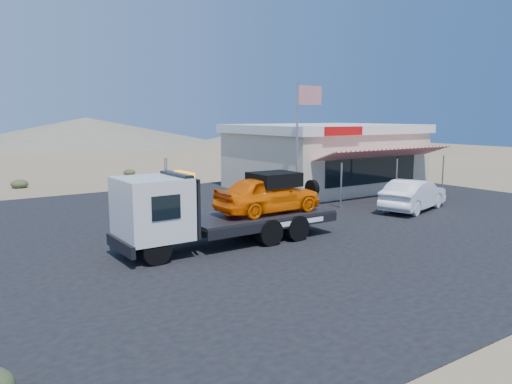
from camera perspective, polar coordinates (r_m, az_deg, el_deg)
ground at (r=17.98m, az=2.00°, el=-5.63°), size 120.00×120.00×0.00m
asphalt_lot at (r=21.49m, az=1.53°, el=-3.22°), size 32.00×24.00×0.02m
tow_truck at (r=17.21m, az=-3.58°, el=-1.45°), size 7.90×2.34×2.64m
white_sedan at (r=24.68m, az=17.56°, el=-0.31°), size 4.72×2.73×1.47m
jerky_store at (r=31.13m, az=7.76°, el=4.11°), size 10.40×9.97×3.90m
flagpole at (r=24.02m, az=5.15°, el=7.04°), size 1.55×0.10×6.00m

